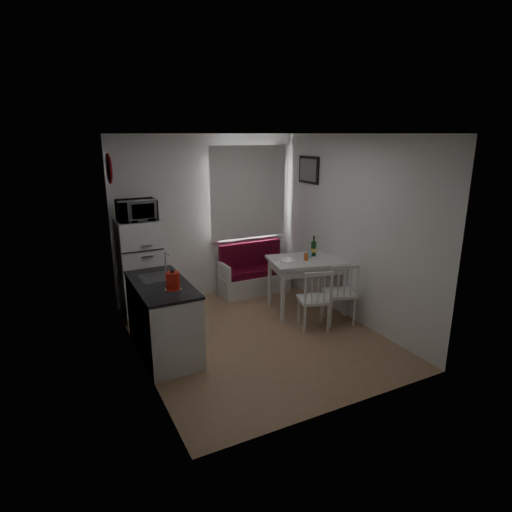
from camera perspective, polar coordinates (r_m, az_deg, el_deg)
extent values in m
cube|color=#967250|center=(5.79, 0.13, -10.66)|extent=(3.00, 3.50, 0.02)
cube|color=white|center=(5.17, 0.15, 16.02)|extent=(3.00, 3.50, 0.02)
cube|color=white|center=(6.90, -6.53, 5.06)|extent=(3.00, 0.02, 2.60)
cube|color=white|center=(3.92, 11.90, -3.67)|extent=(3.00, 0.02, 2.60)
cube|color=white|center=(4.86, -15.80, -0.11)|extent=(0.02, 3.50, 2.60)
cube|color=white|center=(6.15, 12.70, 3.42)|extent=(0.02, 3.50, 2.60)
cube|color=white|center=(7.09, -1.18, 8.11)|extent=(1.22, 0.06, 1.47)
cube|color=white|center=(7.02, -0.93, 8.45)|extent=(1.35, 0.02, 1.50)
cube|color=white|center=(5.35, -12.26, -8.29)|extent=(0.60, 1.30, 0.86)
cube|color=black|center=(5.18, -12.55, -3.69)|extent=(0.62, 1.32, 0.03)
cube|color=#99999E|center=(5.43, -13.01, -3.21)|extent=(0.40, 0.40, 0.10)
cylinder|color=silver|center=(5.58, -12.00, -0.68)|extent=(0.02, 0.02, 0.26)
cylinder|color=navy|center=(6.13, -18.95, 10.97)|extent=(0.03, 0.40, 0.40)
cube|color=black|center=(6.90, 7.03, 11.33)|extent=(0.04, 0.52, 0.42)
cube|color=white|center=(7.24, -0.19, -3.66)|extent=(1.18, 0.45, 0.33)
cube|color=#5E0A20|center=(7.17, -0.20, -2.03)|extent=(1.12, 0.42, 0.11)
cube|color=#5E0A20|center=(7.24, -0.81, 0.25)|extent=(1.12, 0.09, 0.42)
cube|color=white|center=(6.38, 6.80, -0.58)|extent=(1.21, 0.96, 0.04)
cube|color=white|center=(6.40, 6.77, -1.33)|extent=(1.09, 0.84, 0.13)
cylinder|color=white|center=(6.51, 6.68, -4.01)|extent=(0.06, 0.06, 0.77)
cube|color=white|center=(5.92, 7.72, -5.78)|extent=(0.50, 0.49, 0.04)
cube|color=white|center=(5.71, 8.79, -4.18)|extent=(0.38, 0.16, 0.42)
cube|color=white|center=(6.16, 11.04, -4.90)|extent=(0.53, 0.51, 0.04)
cube|color=white|center=(5.95, 12.23, -3.26)|extent=(0.39, 0.16, 0.44)
cube|color=white|center=(6.40, -15.17, -1.66)|extent=(0.57, 0.57, 1.44)
imported|color=white|center=(6.15, -15.65, 5.90)|extent=(0.52, 0.35, 0.29)
cylinder|color=red|center=(4.84, -11.04, -3.31)|extent=(0.18, 0.18, 0.24)
cylinder|color=#D25823|center=(6.29, 6.69, -0.10)|extent=(0.06, 0.06, 0.11)
cylinder|color=#79ABCE|center=(6.44, 7.17, 0.23)|extent=(0.06, 0.06, 0.10)
cylinder|color=white|center=(6.23, 4.41, -0.63)|extent=(0.24, 0.24, 0.02)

